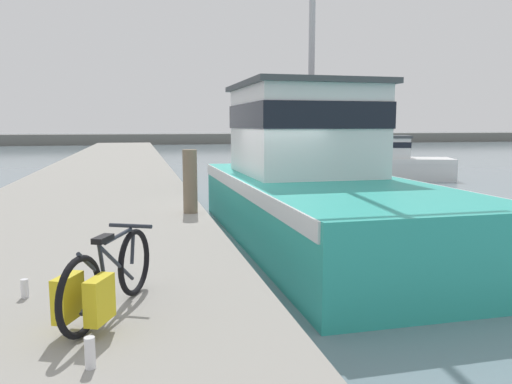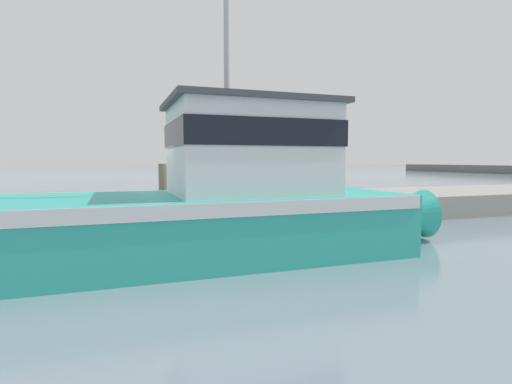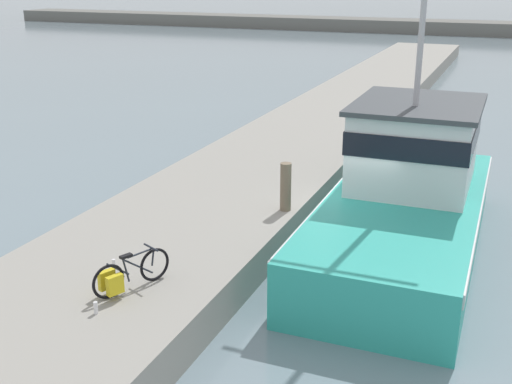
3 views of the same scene
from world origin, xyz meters
name	(u,v)px [view 3 (image 3 of 3)]	position (x,y,z in m)	size (l,w,h in m)	color
ground_plane	(350,240)	(0.00, 0.00, 0.00)	(320.00, 320.00, 0.00)	gray
dock_pier	(221,205)	(-3.67, 0.00, 0.43)	(4.94, 80.00, 0.86)	gray
fishing_boat_main	(408,193)	(1.33, 0.32, 1.35)	(3.64, 11.01, 9.87)	teal
bicycle_touring	(125,275)	(-2.84, -5.94, 1.19)	(0.83, 1.57, 0.74)	black
mooring_post	(286,187)	(-1.52, -0.72, 1.47)	(0.28, 0.28, 1.23)	#756651
water_bottle_on_curb	(114,264)	(-3.63, -5.18, 0.95)	(0.07, 0.07, 0.19)	silver
water_bottle_by_bike	(96,308)	(-2.87, -6.85, 0.97)	(0.08, 0.08, 0.23)	silver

